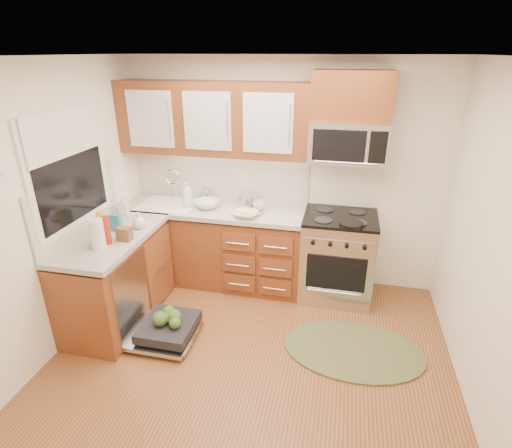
% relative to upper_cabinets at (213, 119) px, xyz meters
% --- Properties ---
extents(floor, '(3.50, 3.50, 0.00)m').
position_rel_upper_cabinets_xyz_m(floor, '(0.73, -1.57, -1.88)').
color(floor, brown).
rests_on(floor, ground).
extents(ceiling, '(3.50, 3.50, 0.00)m').
position_rel_upper_cabinets_xyz_m(ceiling, '(0.73, -1.57, 0.62)').
color(ceiling, white).
rests_on(ceiling, ground).
extents(wall_back, '(3.50, 0.04, 2.50)m').
position_rel_upper_cabinets_xyz_m(wall_back, '(0.73, 0.18, -0.62)').
color(wall_back, white).
rests_on(wall_back, ground).
extents(wall_left, '(0.04, 3.50, 2.50)m').
position_rel_upper_cabinets_xyz_m(wall_left, '(-1.02, -1.57, -0.62)').
color(wall_left, white).
rests_on(wall_left, ground).
extents(wall_right, '(0.04, 3.50, 2.50)m').
position_rel_upper_cabinets_xyz_m(wall_right, '(2.48, -1.57, -0.62)').
color(wall_right, white).
rests_on(wall_right, ground).
extents(base_cabinet_back, '(2.05, 0.60, 0.85)m').
position_rel_upper_cabinets_xyz_m(base_cabinet_back, '(0.00, -0.12, -1.45)').
color(base_cabinet_back, '#5F2F15').
rests_on(base_cabinet_back, ground).
extents(base_cabinet_left, '(0.60, 1.25, 0.85)m').
position_rel_upper_cabinets_xyz_m(base_cabinet_left, '(-0.72, -1.05, -1.45)').
color(base_cabinet_left, '#5F2F15').
rests_on(base_cabinet_left, ground).
extents(countertop_back, '(2.07, 0.64, 0.05)m').
position_rel_upper_cabinets_xyz_m(countertop_back, '(0.00, -0.14, -0.97)').
color(countertop_back, '#B8B4A8').
rests_on(countertop_back, base_cabinet_back).
extents(countertop_left, '(0.64, 1.27, 0.05)m').
position_rel_upper_cabinets_xyz_m(countertop_left, '(-0.71, -1.05, -0.97)').
color(countertop_left, '#B8B4A8').
rests_on(countertop_left, base_cabinet_left).
extents(backsplash_back, '(2.05, 0.02, 0.57)m').
position_rel_upper_cabinets_xyz_m(backsplash_back, '(0.00, 0.16, -0.67)').
color(backsplash_back, beige).
rests_on(backsplash_back, ground).
extents(backsplash_left, '(0.02, 1.25, 0.57)m').
position_rel_upper_cabinets_xyz_m(backsplash_left, '(-1.01, -1.05, -0.67)').
color(backsplash_left, beige).
rests_on(backsplash_left, ground).
extents(upper_cabinets, '(2.05, 0.35, 0.75)m').
position_rel_upper_cabinets_xyz_m(upper_cabinets, '(0.00, 0.00, 0.00)').
color(upper_cabinets, '#5F2F15').
rests_on(upper_cabinets, ground).
extents(cabinet_over_mw, '(0.76, 0.35, 0.47)m').
position_rel_upper_cabinets_xyz_m(cabinet_over_mw, '(1.41, 0.00, 0.26)').
color(cabinet_over_mw, '#5F2F15').
rests_on(cabinet_over_mw, ground).
extents(range, '(0.76, 0.64, 0.95)m').
position_rel_upper_cabinets_xyz_m(range, '(1.41, -0.15, -1.40)').
color(range, silver).
rests_on(range, ground).
extents(microwave, '(0.76, 0.38, 0.40)m').
position_rel_upper_cabinets_xyz_m(microwave, '(1.41, -0.02, -0.18)').
color(microwave, silver).
rests_on(microwave, ground).
extents(sink, '(0.62, 0.50, 0.26)m').
position_rel_upper_cabinets_xyz_m(sink, '(-0.52, -0.16, -1.07)').
color(sink, white).
rests_on(sink, ground).
extents(dishwasher, '(0.70, 0.60, 0.20)m').
position_rel_upper_cabinets_xyz_m(dishwasher, '(-0.13, -1.27, -1.77)').
color(dishwasher, silver).
rests_on(dishwasher, ground).
extents(window, '(0.03, 1.05, 1.05)m').
position_rel_upper_cabinets_xyz_m(window, '(-1.01, -1.07, -0.32)').
color(window, white).
rests_on(window, ground).
extents(window_blind, '(0.02, 0.96, 0.40)m').
position_rel_upper_cabinets_xyz_m(window_blind, '(-0.98, -1.07, 0.00)').
color(window_blind, white).
rests_on(window_blind, ground).
extents(rug, '(1.35, 0.95, 0.02)m').
position_rel_upper_cabinets_xyz_m(rug, '(1.62, -1.07, -1.86)').
color(rug, '#535E36').
rests_on(rug, ground).
extents(skillet, '(0.30, 0.30, 0.04)m').
position_rel_upper_cabinets_xyz_m(skillet, '(1.51, -0.40, -0.90)').
color(skillet, black).
rests_on(skillet, range).
extents(stock_pot, '(0.28, 0.28, 0.13)m').
position_rel_upper_cabinets_xyz_m(stock_pot, '(0.36, 0.03, -0.89)').
color(stock_pot, silver).
rests_on(stock_pot, countertop_back).
extents(cutting_board, '(0.32, 0.25, 0.02)m').
position_rel_upper_cabinets_xyz_m(cutting_board, '(0.43, -0.27, -0.94)').
color(cutting_board, tan).
rests_on(cutting_board, countertop_back).
extents(canister, '(0.13, 0.13, 0.16)m').
position_rel_upper_cabinets_xyz_m(canister, '(-0.13, 0.07, -0.87)').
color(canister, silver).
rests_on(canister, countertop_back).
extents(paper_towel_roll, '(0.14, 0.14, 0.27)m').
position_rel_upper_cabinets_xyz_m(paper_towel_roll, '(-0.67, -1.30, -0.82)').
color(paper_towel_roll, white).
rests_on(paper_towel_roll, countertop_left).
extents(mustard_bottle, '(0.10, 0.10, 0.24)m').
position_rel_upper_cabinets_xyz_m(mustard_bottle, '(-0.78, -1.05, -0.83)').
color(mustard_bottle, yellow).
rests_on(mustard_bottle, countertop_left).
extents(red_bottle, '(0.09, 0.09, 0.27)m').
position_rel_upper_cabinets_xyz_m(red_bottle, '(-0.64, -1.21, -0.82)').
color(red_bottle, '#A8220E').
rests_on(red_bottle, countertop_left).
extents(wooden_box, '(0.13, 0.09, 0.13)m').
position_rel_upper_cabinets_xyz_m(wooden_box, '(-0.52, -1.11, -0.89)').
color(wooden_box, brown).
rests_on(wooden_box, countertop_left).
extents(blue_carton, '(0.11, 0.06, 0.17)m').
position_rel_upper_cabinets_xyz_m(blue_carton, '(-0.71, -0.93, -0.87)').
color(blue_carton, teal).
rests_on(blue_carton, countertop_left).
extents(bowl_a, '(0.25, 0.25, 0.06)m').
position_rel_upper_cabinets_xyz_m(bowl_a, '(0.43, -0.32, -0.92)').
color(bowl_a, '#999999').
rests_on(bowl_a, countertop_back).
extents(bowl_b, '(0.31, 0.31, 0.09)m').
position_rel_upper_cabinets_xyz_m(bowl_b, '(-0.05, -0.16, -0.91)').
color(bowl_b, '#999999').
rests_on(bowl_b, countertop_back).
extents(cup, '(0.15, 0.15, 0.11)m').
position_rel_upper_cabinets_xyz_m(cup, '(0.52, -0.10, -0.90)').
color(cup, '#999999').
rests_on(cup, countertop_back).
extents(soap_bottle_a, '(0.12, 0.12, 0.29)m').
position_rel_upper_cabinets_xyz_m(soap_bottle_a, '(-0.27, -0.18, -0.81)').
color(soap_bottle_a, '#999999').
rests_on(soap_bottle_a, countertop_back).
extents(soap_bottle_b, '(0.11, 0.11, 0.20)m').
position_rel_upper_cabinets_xyz_m(soap_bottle_b, '(-0.86, -0.52, -0.85)').
color(soap_bottle_b, '#999999').
rests_on(soap_bottle_b, countertop_left).
extents(soap_bottle_c, '(0.15, 0.15, 0.17)m').
position_rel_upper_cabinets_xyz_m(soap_bottle_c, '(-0.52, -0.83, -0.87)').
color(soap_bottle_c, '#999999').
rests_on(soap_bottle_c, countertop_left).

